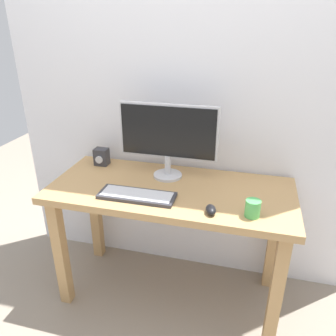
{
  "coord_description": "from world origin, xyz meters",
  "views": [
    {
      "loc": [
        0.41,
        -1.63,
        1.66
      ],
      "look_at": [
        -0.02,
        0.0,
        0.9
      ],
      "focal_mm": 35.45,
      "sensor_mm": 36.0,
      "label": 1
    }
  ],
  "objects_px": {
    "mouse": "(211,210)",
    "coffee_mug": "(253,208)",
    "monitor": "(168,136)",
    "audio_controller": "(102,157)",
    "desk": "(171,206)",
    "keyboard_primary": "(137,195)"
  },
  "relations": [
    {
      "from": "monitor",
      "to": "coffee_mug",
      "type": "distance_m",
      "value": 0.65
    },
    {
      "from": "coffee_mug",
      "to": "monitor",
      "type": "bearing_deg",
      "value": 146.81
    },
    {
      "from": "mouse",
      "to": "coffee_mug",
      "type": "relative_size",
      "value": 0.96
    },
    {
      "from": "keyboard_primary",
      "to": "mouse",
      "type": "xyz_separation_m",
      "value": [
        0.41,
        -0.06,
        0.01
      ]
    },
    {
      "from": "monitor",
      "to": "mouse",
      "type": "height_order",
      "value": "monitor"
    },
    {
      "from": "desk",
      "to": "monitor",
      "type": "bearing_deg",
      "value": 110.36
    },
    {
      "from": "desk",
      "to": "coffee_mug",
      "type": "relative_size",
      "value": 15.96
    },
    {
      "from": "monitor",
      "to": "mouse",
      "type": "relative_size",
      "value": 6.94
    },
    {
      "from": "monitor",
      "to": "audio_controller",
      "type": "bearing_deg",
      "value": 173.03
    },
    {
      "from": "mouse",
      "to": "audio_controller",
      "type": "xyz_separation_m",
      "value": [
        -0.78,
        0.42,
        0.03
      ]
    },
    {
      "from": "keyboard_primary",
      "to": "coffee_mug",
      "type": "distance_m",
      "value": 0.61
    },
    {
      "from": "monitor",
      "to": "coffee_mug",
      "type": "height_order",
      "value": "monitor"
    },
    {
      "from": "audio_controller",
      "to": "coffee_mug",
      "type": "relative_size",
      "value": 1.27
    },
    {
      "from": "desk",
      "to": "keyboard_primary",
      "type": "distance_m",
      "value": 0.25
    },
    {
      "from": "coffee_mug",
      "to": "audio_controller",
      "type": "bearing_deg",
      "value": 158.17
    },
    {
      "from": "audio_controller",
      "to": "coffee_mug",
      "type": "distance_m",
      "value": 1.05
    },
    {
      "from": "desk",
      "to": "monitor",
      "type": "height_order",
      "value": "monitor"
    },
    {
      "from": "desk",
      "to": "keyboard_primary",
      "type": "relative_size",
      "value": 3.33
    },
    {
      "from": "mouse",
      "to": "audio_controller",
      "type": "relative_size",
      "value": 0.76
    },
    {
      "from": "desk",
      "to": "audio_controller",
      "type": "xyz_separation_m",
      "value": [
        -0.52,
        0.2,
        0.18
      ]
    },
    {
      "from": "keyboard_primary",
      "to": "desk",
      "type": "bearing_deg",
      "value": 45.95
    },
    {
      "from": "monitor",
      "to": "audio_controller",
      "type": "distance_m",
      "value": 0.51
    }
  ]
}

